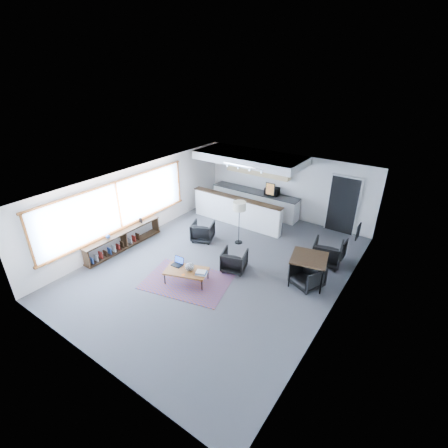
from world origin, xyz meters
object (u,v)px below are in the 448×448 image
Objects in this scene: dining_chair_near at (307,276)px; dining_chair_far at (327,253)px; laptop at (178,262)px; dining_table at (309,259)px; armchair_left at (203,231)px; book_stack at (201,273)px; floor_lamp at (239,208)px; microwave at (272,191)px; coffee_table at (186,271)px; armchair_right at (234,259)px; ceramic_pot at (190,267)px.

dining_chair_far is (0.07, 1.46, 0.03)m from dining_chair_near.
dining_table reaches higher than laptop.
armchair_left reaches higher than dining_chair_far.
book_stack is (0.86, 0.00, -0.02)m from laptop.
laptop is 0.86m from book_stack.
laptop is 2.85m from floor_lamp.
microwave reaches higher than dining_table.
coffee_table is 1.51m from armchair_right.
ceramic_pot reaches higher than coffee_table.
floor_lamp is 2.34× the size of dining_chair_near.
dining_chair_far is at bearing 109.46° from dining_chair_near.
dining_chair_near reaches higher than book_stack.
dining_table is at bearing 154.68° from armchair_left.
coffee_table is at bearing 42.19° from armchair_right.
book_stack is 0.54× the size of dining_chair_far.
armchair_left is 4.01m from dining_table.
microwave is at bearing 84.01° from laptop.
microwave is (-0.58, 5.30, 0.68)m from book_stack.
dining_chair_near is (2.90, -1.00, -1.01)m from floor_lamp.
dining_table is at bearing -58.20° from microwave.
armchair_right is at bearing -144.75° from dining_chair_near.
dining_table reaches higher than book_stack.
armchair_left is at bearing -163.83° from dining_chair_near.
laptop is at bearing 173.60° from ceramic_pot.
ceramic_pot is at bearing -9.37° from laptop.
armchair_left is 1.13× the size of dining_chair_near.
microwave reaches higher than coffee_table.
dining_chair_near is (4.06, -0.44, -0.04)m from armchair_left.
microwave is (-0.21, 5.36, 0.60)m from ceramic_pot.
ceramic_pot is 0.16× the size of floor_lamp.
armchair_left is at bearing -154.20° from floor_lamp.
armchair_right is 1.30× the size of microwave.
armchair_left is at bearing 97.48° from coffee_table.
floor_lamp is at bearing 164.35° from dining_table.
dining_table is at bearing -177.92° from armchair_right.
armchair_left reaches higher than dining_chair_near.
dining_chair_far is at bearing 83.31° from dining_table.
armchair_right is 2.17m from dining_chair_near.
coffee_table is 0.87× the size of floor_lamp.
armchair_left is at bearing 2.98° from dining_chair_far.
dining_chair_near reaches higher than coffee_table.
microwave reaches higher than dining_chair_near.
coffee_table is at bearing -16.99° from laptop.
coffee_table is 2.05× the size of dining_chair_near.
laptop is 1.30× the size of ceramic_pot.
armchair_left is 1.61m from floor_lamp.
laptop is 0.59× the size of microwave.
dining_table is 4.53m from microwave.
armchair_right reaches higher than laptop.
dining_chair_near is (2.12, 0.48, -0.03)m from armchair_right.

